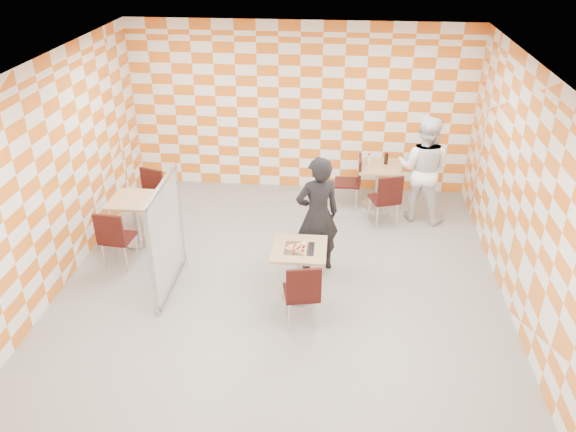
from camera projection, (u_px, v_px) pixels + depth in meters
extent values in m
plane|color=gray|center=(279.00, 298.00, 7.51)|extent=(7.00, 7.00, 0.00)
plane|color=white|center=(277.00, 75.00, 6.07)|extent=(7.00, 7.00, 0.00)
plane|color=white|center=(300.00, 109.00, 9.85)|extent=(6.00, 0.00, 6.00)
plane|color=white|center=(41.00, 188.00, 7.04)|extent=(0.00, 7.00, 7.00)
plane|color=white|center=(533.00, 209.00, 6.54)|extent=(0.00, 7.00, 7.00)
cube|color=tan|center=(299.00, 249.00, 7.22)|extent=(0.70, 0.70, 0.04)
cylinder|color=#A5A5AA|center=(299.00, 272.00, 7.39)|extent=(0.08, 0.08, 0.70)
cylinder|color=#A5A5AA|center=(299.00, 294.00, 7.56)|extent=(0.50, 0.50, 0.03)
cube|color=tan|center=(379.00, 167.00, 9.54)|extent=(0.70, 0.70, 0.04)
cylinder|color=#A5A5AA|center=(377.00, 186.00, 9.71)|extent=(0.08, 0.08, 0.70)
cylinder|color=#A5A5AA|center=(376.00, 204.00, 9.88)|extent=(0.50, 0.50, 0.03)
cube|color=tan|center=(134.00, 200.00, 8.45)|extent=(0.70, 0.70, 0.04)
cylinder|color=#A5A5AA|center=(137.00, 221.00, 8.62)|extent=(0.08, 0.08, 0.70)
cylinder|color=#A5A5AA|center=(140.00, 241.00, 8.79)|extent=(0.50, 0.50, 0.03)
cube|color=black|center=(301.00, 293.00, 6.87)|extent=(0.50, 0.50, 0.04)
cube|color=black|center=(304.00, 286.00, 6.57)|extent=(0.42, 0.12, 0.45)
cylinder|color=silver|center=(313.00, 299.00, 7.14)|extent=(0.03, 0.03, 0.43)
cylinder|color=silver|center=(286.00, 301.00, 7.11)|extent=(0.03, 0.03, 0.43)
cylinder|color=silver|center=(317.00, 316.00, 6.85)|extent=(0.03, 0.03, 0.43)
cylinder|color=silver|center=(289.00, 318.00, 6.81)|extent=(0.03, 0.03, 0.43)
cube|color=black|center=(384.00, 199.00, 9.09)|extent=(0.53, 0.53, 0.04)
cube|color=black|center=(390.00, 190.00, 8.80)|extent=(0.41, 0.17, 0.45)
cylinder|color=silver|center=(389.00, 206.00, 9.38)|extent=(0.03, 0.03, 0.43)
cylinder|color=silver|center=(369.00, 208.00, 9.31)|extent=(0.03, 0.03, 0.43)
cylinder|color=silver|center=(397.00, 215.00, 9.09)|extent=(0.03, 0.03, 0.43)
cylinder|color=silver|center=(377.00, 218.00, 9.02)|extent=(0.03, 0.03, 0.43)
cube|color=black|center=(347.00, 183.00, 9.63)|extent=(0.42, 0.42, 0.04)
cube|color=black|center=(360.00, 170.00, 9.50)|extent=(0.04, 0.42, 0.45)
cylinder|color=silver|center=(337.00, 190.00, 9.91)|extent=(0.03, 0.03, 0.43)
cylinder|color=silver|center=(336.00, 199.00, 9.61)|extent=(0.03, 0.03, 0.43)
cylinder|color=silver|center=(356.00, 191.00, 9.88)|extent=(0.03, 0.03, 0.43)
cylinder|color=silver|center=(356.00, 200.00, 9.58)|extent=(0.03, 0.03, 0.43)
cube|color=black|center=(118.00, 238.00, 8.01)|extent=(0.46, 0.46, 0.04)
cube|color=black|center=(109.00, 230.00, 7.72)|extent=(0.42, 0.08, 0.45)
cylinder|color=silver|center=(136.00, 247.00, 8.24)|extent=(0.03, 0.03, 0.43)
cylinder|color=silver|center=(115.00, 245.00, 8.30)|extent=(0.03, 0.03, 0.43)
cylinder|color=silver|center=(126.00, 259.00, 7.95)|extent=(0.03, 0.03, 0.43)
cylinder|color=silver|center=(104.00, 257.00, 8.00)|extent=(0.03, 0.03, 0.43)
cube|color=black|center=(147.00, 201.00, 9.04)|extent=(0.53, 0.53, 0.04)
cube|color=black|center=(152.00, 182.00, 9.08)|extent=(0.41, 0.17, 0.45)
cylinder|color=silver|center=(133.00, 216.00, 9.07)|extent=(0.03, 0.03, 0.43)
cylinder|color=silver|center=(151.00, 220.00, 8.95)|extent=(0.03, 0.03, 0.43)
cylinder|color=silver|center=(146.00, 207.00, 9.35)|extent=(0.03, 0.03, 0.43)
cylinder|color=silver|center=(163.00, 211.00, 9.23)|extent=(0.03, 0.03, 0.43)
cube|color=white|center=(166.00, 236.00, 7.38)|extent=(0.02, 1.30, 1.40)
cube|color=#B2B2B7|center=(160.00, 187.00, 7.03)|extent=(0.05, 1.30, 0.05)
cube|color=#B2B2B7|center=(172.00, 281.00, 7.72)|extent=(0.05, 1.30, 0.05)
cube|color=#B2B2B7|center=(151.00, 263.00, 6.81)|extent=(0.05, 0.05, 1.50)
cylinder|color=#B2B2B7|center=(158.00, 314.00, 7.18)|extent=(0.08, 0.08, 0.05)
cube|color=#B2B2B7|center=(179.00, 213.00, 7.94)|extent=(0.05, 0.05, 1.50)
cylinder|color=#B2B2B7|center=(184.00, 259.00, 8.32)|extent=(0.08, 0.08, 0.05)
imported|color=black|center=(317.00, 215.00, 7.74)|extent=(0.74, 0.61, 1.73)
imported|color=white|center=(423.00, 169.00, 9.06)|extent=(1.04, 0.92, 1.78)
cube|color=silver|center=(299.00, 249.00, 7.19)|extent=(0.38, 0.34, 0.01)
cone|color=tan|center=(299.00, 248.00, 7.19)|extent=(0.40, 0.40, 0.02)
cone|color=#F2D88C|center=(299.00, 246.00, 7.20)|extent=(0.33, 0.33, 0.01)
cylinder|color=maroon|center=(294.00, 250.00, 7.09)|extent=(0.04, 0.04, 0.01)
cylinder|color=maroon|center=(303.00, 250.00, 7.09)|extent=(0.04, 0.04, 0.01)
cylinder|color=maroon|center=(299.00, 247.00, 7.16)|extent=(0.04, 0.04, 0.01)
cylinder|color=maroon|center=(296.00, 245.00, 7.20)|extent=(0.04, 0.04, 0.01)
cylinder|color=maroon|center=(304.00, 246.00, 7.18)|extent=(0.04, 0.04, 0.01)
torus|color=black|center=(303.00, 247.00, 7.14)|extent=(0.03, 0.03, 0.01)
torus|color=black|center=(297.00, 248.00, 7.12)|extent=(0.03, 0.03, 0.01)
torus|color=black|center=(301.00, 244.00, 7.21)|extent=(0.03, 0.03, 0.01)
torus|color=black|center=(294.00, 247.00, 7.16)|extent=(0.03, 0.03, 0.01)
cylinder|color=white|center=(369.00, 160.00, 9.55)|extent=(0.06, 0.06, 0.16)
cylinder|color=red|center=(369.00, 154.00, 9.50)|extent=(0.04, 0.04, 0.04)
cylinder|color=black|center=(386.00, 158.00, 9.55)|extent=(0.07, 0.07, 0.20)
cylinder|color=red|center=(387.00, 152.00, 9.49)|extent=(0.03, 0.03, 0.03)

